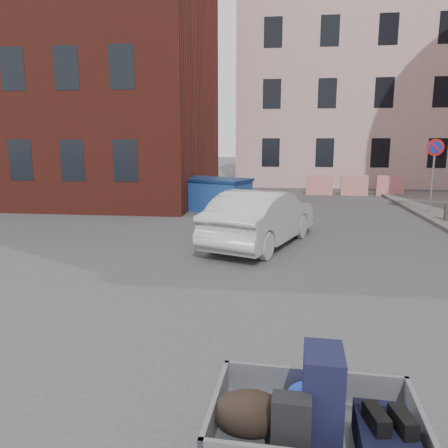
# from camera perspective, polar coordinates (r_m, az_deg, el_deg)

# --- Properties ---
(ground) EXTENTS (120.00, 120.00, 0.00)m
(ground) POSITION_cam_1_polar(r_m,az_deg,el_deg) (7.69, 3.59, -10.12)
(ground) COLOR #38383A
(ground) RESTS_ON ground
(building_brick) EXTENTS (12.00, 10.00, 14.00)m
(building_brick) POSITION_cam_1_polar(r_m,az_deg,el_deg) (22.64, -19.05, 21.27)
(building_brick) COLOR #591E16
(building_brick) RESTS_ON ground
(building_pink) EXTENTS (16.00, 8.00, 14.00)m
(building_pink) POSITION_cam_1_polar(r_m,az_deg,el_deg) (29.99, 18.65, 18.63)
(building_pink) COLOR #BE9692
(building_pink) RESTS_ON ground
(no_parking_sign) EXTENTS (0.60, 0.09, 2.65)m
(no_parking_sign) POSITION_cam_1_polar(r_m,az_deg,el_deg) (17.58, 25.77, 7.51)
(no_parking_sign) COLOR gray
(no_parking_sign) RESTS_ON sidewalk
(barriers) EXTENTS (4.70, 0.18, 1.00)m
(barriers) POSITION_cam_1_polar(r_m,az_deg,el_deg) (22.60, 16.66, 4.85)
(barriers) COLOR red
(barriers) RESTS_ON ground
(trailer) EXTENTS (1.66, 1.84, 1.20)m
(trailer) POSITION_cam_1_polar(r_m,az_deg,el_deg) (3.78, 11.58, -24.28)
(trailer) COLOR black
(trailer) RESTS_ON ground
(dumpster) EXTENTS (3.39, 2.66, 1.27)m
(dumpster) POSITION_cam_1_polar(r_m,az_deg,el_deg) (17.18, -1.71, 3.93)
(dumpster) COLOR navy
(dumpster) RESTS_ON ground
(silver_car) EXTENTS (3.01, 4.71, 1.47)m
(silver_car) POSITION_cam_1_polar(r_m,az_deg,el_deg) (11.54, 4.94, 0.84)
(silver_car) COLOR #A7AAAF
(silver_car) RESTS_ON ground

